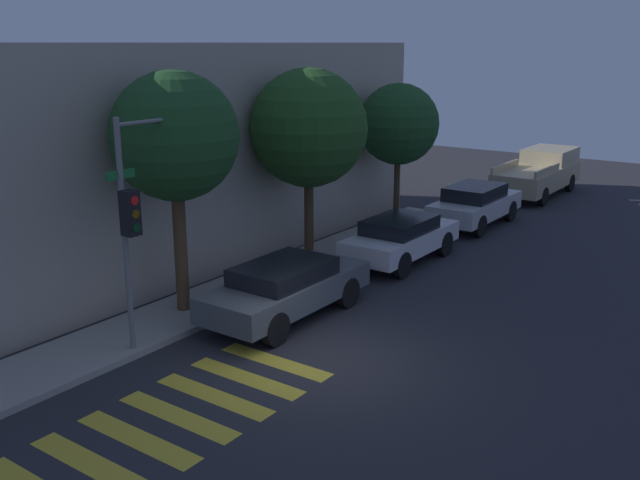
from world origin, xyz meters
The scene contains 12 objects.
ground_plane centered at (0.00, 0.00, 0.00)m, with size 60.00×60.00×0.00m, color #28282D.
sidewalk centered at (0.00, 4.18, 0.07)m, with size 26.00×1.95×0.14m, color gray.
building_row centered at (0.00, 8.55, 3.14)m, with size 26.00×6.00×6.27m, color #A89E8E.
crosswalk centered at (-3.28, 0.80, 0.00)m, with size 5.85×2.60×0.00m.
traffic_light_pole centered at (-1.49, 3.37, 3.32)m, with size 2.60×0.56×4.90m.
sedan_near_corner centered at (1.45, 2.10, 0.76)m, with size 4.54×1.79×1.38m.
sedan_middle centered at (6.90, 2.10, 0.75)m, with size 4.26×1.76×1.36m.
sedan_far_end centered at (12.24, 2.10, 0.79)m, with size 4.43×1.77×1.46m.
pickup_truck centered at (18.92, 2.10, 0.95)m, with size 5.67×2.03×1.84m.
tree_near_corner centered at (0.21, 4.24, 4.22)m, with size 2.92×2.92×5.72m.
tree_midblock centered at (5.26, 4.24, 3.95)m, with size 3.33×3.33×5.63m.
tree_far_end centered at (10.39, 4.24, 3.60)m, with size 2.75×2.75×4.99m.
Camera 1 is at (-10.89, -7.66, 6.27)m, focal length 40.00 mm.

